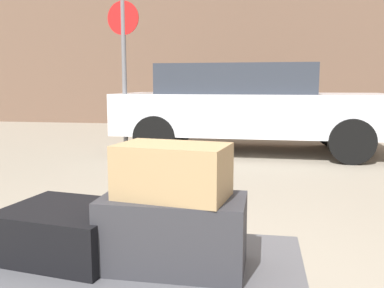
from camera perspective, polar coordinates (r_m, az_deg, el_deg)
luggage_cart at (r=1.94m, az=-6.16°, el=-17.48°), size 1.36×0.83×0.34m
duffel_bag_charcoal_rear_left at (r=1.80m, az=-2.59°, el=-11.95°), size 0.61×0.33×0.31m
suitcase_black_stacked_top at (r=2.02m, az=-16.73°, el=-11.29°), size 0.59×0.52×0.22m
duffel_bag_tan_topmost_pile at (r=1.72m, az=-2.64°, el=-3.69°), size 0.49×0.34×0.22m
parked_car at (r=6.93m, az=7.69°, el=5.22°), size 4.32×1.96×1.42m
bollard_kerb_near at (r=8.72m, az=21.19°, el=2.42°), size 0.25×0.25×0.64m
no_parking_sign at (r=6.54m, az=-9.28°, el=11.07°), size 0.50×0.07×2.34m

